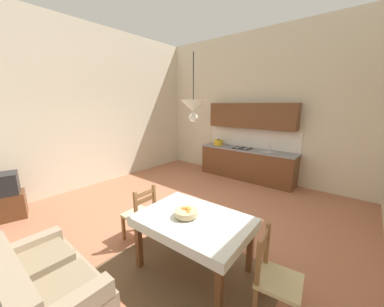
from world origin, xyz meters
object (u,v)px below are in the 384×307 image
Objects in this scene: dining_table at (194,226)px; small_couch at (45,289)px; kitchen_cabinetry at (247,150)px; tv_on_stand at (5,198)px; fruit_bowl at (186,212)px; dining_chair_window_side at (275,278)px; dining_chair_tv_side at (140,215)px; pendant_lamp at (193,107)px.

small_couch is (-0.78, -1.47, -0.32)m from dining_table.
tv_on_stand is at bearing -116.32° from kitchen_cabinetry.
fruit_bowl is at bearing -75.69° from kitchen_cabinetry.
kitchen_cabinetry reaches higher than fruit_bowl.
dining_chair_window_side reaches higher than dining_table.
dining_chair_tv_side is at bearing -89.78° from kitchen_cabinetry.
kitchen_cabinetry reaches higher than tv_on_stand.
pendant_lamp is (0.94, 0.18, 1.69)m from dining_chair_tv_side.
dining_chair_tv_side reaches higher than dining_table.
pendant_lamp reaches higher than kitchen_cabinetry.
fruit_bowl is 0.37× the size of pendant_lamp.
small_couch is 2.52m from pendant_lamp.
fruit_bowl is at bearing -177.03° from dining_chair_window_side.
pendant_lamp reaches higher than dining_chair_window_side.
small_couch is 4.76× the size of fruit_bowl.
tv_on_stand is (-4.65, -1.28, -0.02)m from dining_chair_window_side.
pendant_lamp is (-0.03, 0.18, 1.32)m from fruit_bowl.
dining_chair_tv_side is (-2.11, -0.06, 0.00)m from dining_chair_window_side.
fruit_bowl is at bearing -0.08° from dining_chair_tv_side.
tv_on_stand is (-3.60, -1.26, -0.21)m from dining_table.
tv_on_stand reaches higher than fruit_bowl.
tv_on_stand is at bearing -160.84° from fruit_bowl.
tv_on_stand is (-2.52, -5.10, -0.43)m from kitchen_cabinetry.
dining_chair_tv_side is at bearing -178.00° from dining_table.
small_couch is at bearing -140.77° from dining_chair_window_side.
dining_chair_window_side is at bearing 15.39° from tv_on_stand.
dining_chair_window_side is 2.11m from dining_chair_tv_side.
tv_on_stand is at bearing -160.74° from dining_table.
dining_table is 1.06m from dining_chair_window_side.
kitchen_cabinetry reaches higher than dining_table.
tv_on_stand is 1.12× the size of pendant_lamp.
dining_chair_window_side is 1.03× the size of tv_on_stand.
small_couch is at bearing -112.26° from pendant_lamp.
small_couch is 1.77× the size of pendant_lamp.
small_couch is at bearing -4.26° from tv_on_stand.
kitchen_cabinetry is 4.00m from fruit_bowl.
kitchen_cabinetry is at bearing 104.31° from fruit_bowl.
dining_chair_tv_side is (0.01, -3.88, -0.41)m from kitchen_cabinetry.
small_couch is (0.29, -1.43, -0.13)m from dining_chair_tv_side.
dining_chair_window_side is at bearing -60.91° from kitchen_cabinetry.
pendant_lamp is (0.66, 1.61, 1.83)m from small_couch.
tv_on_stand is 2.83m from small_couch.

